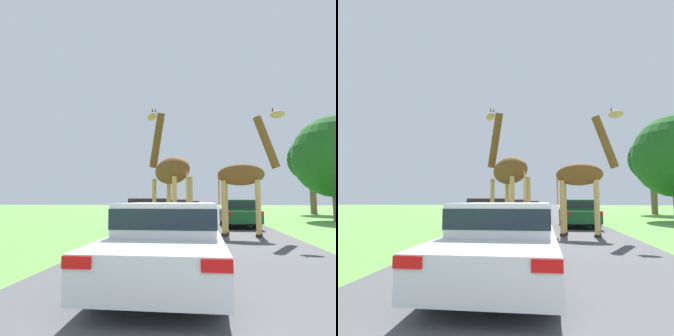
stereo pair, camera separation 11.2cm
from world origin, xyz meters
The scene contains 9 objects.
road centered at (0.00, 30.00, 0.00)m, with size 6.49×120.00×0.00m.
giraffe_near_road centered at (-1.23, 9.52, 2.39)m, with size 2.03×2.48×4.97m.
giraffe_companion centered at (1.57, 11.09, 2.30)m, with size 2.66×1.01×4.97m.
car_lead_maroon centered at (-0.72, 4.71, 0.71)m, with size 1.79×4.81×1.33m.
car_queue_right centered at (-1.12, 21.97, 0.71)m, with size 1.79×3.99×1.30m.
car_queue_left centered at (-2.44, 12.70, 0.77)m, with size 1.81×4.05×1.45m.
car_far_ahead centered at (1.78, 15.22, 0.74)m, with size 1.77×3.93×1.39m.
car_verge_right centered at (-2.21, 27.15, 0.77)m, with size 1.76×4.27×1.45m.
tree_centre_back centered at (10.69, 29.84, 5.37)m, with size 4.54×4.54×7.70m.
Camera 2 is at (-0.02, -0.78, 1.38)m, focal length 32.00 mm.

